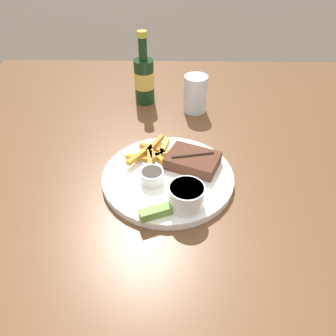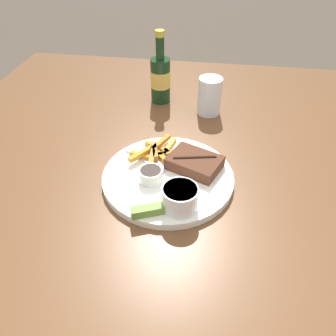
# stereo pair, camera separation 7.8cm
# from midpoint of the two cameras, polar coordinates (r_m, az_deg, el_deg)

# --- Properties ---
(ground_plane) EXTENTS (12.00, 12.00, 0.00)m
(ground_plane) POSITION_cam_midpoint_polar(r_m,az_deg,el_deg) (1.40, -1.76, -24.97)
(ground_plane) COLOR #4C4238
(dining_table) EXTENTS (1.42, 1.51, 0.73)m
(dining_table) POSITION_cam_midpoint_polar(r_m,az_deg,el_deg) (0.84, -2.65, -5.12)
(dining_table) COLOR brown
(dining_table) RESTS_ON ground_plane
(dinner_plate) EXTENTS (0.32, 0.32, 0.02)m
(dinner_plate) POSITION_cam_midpoint_polar(r_m,az_deg,el_deg) (0.80, -2.79, -1.72)
(dinner_plate) COLOR white
(dinner_plate) RESTS_ON dining_table
(steak_portion) EXTENTS (0.15, 0.13, 0.03)m
(steak_portion) POSITION_cam_midpoint_polar(r_m,az_deg,el_deg) (0.81, 1.57, 1.21)
(steak_portion) COLOR #512D1E
(steak_portion) RESTS_ON dinner_plate
(fries_pile) EXTENTS (0.12, 0.15, 0.02)m
(fries_pile) POSITION_cam_midpoint_polar(r_m,az_deg,el_deg) (0.84, -5.51, 2.51)
(fries_pile) COLOR orange
(fries_pile) RESTS_ON dinner_plate
(coleslaw_cup) EXTENTS (0.08, 0.08, 0.05)m
(coleslaw_cup) POSITION_cam_midpoint_polar(r_m,az_deg,el_deg) (0.69, 0.03, -4.94)
(coleslaw_cup) COLOR white
(coleslaw_cup) RESTS_ON dinner_plate
(dipping_sauce_cup) EXTENTS (0.06, 0.06, 0.03)m
(dipping_sauce_cup) POSITION_cam_midpoint_polar(r_m,az_deg,el_deg) (0.76, -5.72, -1.54)
(dipping_sauce_cup) COLOR silver
(dipping_sauce_cup) RESTS_ON dinner_plate
(pickle_spear) EXTENTS (0.08, 0.05, 0.02)m
(pickle_spear) POSITION_cam_midpoint_polar(r_m,az_deg,el_deg) (0.69, -5.32, -7.78)
(pickle_spear) COLOR olive
(pickle_spear) RESTS_ON dinner_plate
(fork_utensil) EXTENTS (0.12, 0.08, 0.00)m
(fork_utensil) POSITION_cam_midpoint_polar(r_m,az_deg,el_deg) (0.83, -7.50, 1.02)
(fork_utensil) COLOR #B7B7BC
(fork_utensil) RESTS_ON dinner_plate
(beer_bottle) EXTENTS (0.06, 0.06, 0.23)m
(beer_bottle) POSITION_cam_midpoint_polar(r_m,az_deg,el_deg) (1.10, -6.27, 15.17)
(beer_bottle) COLOR #143319
(beer_bottle) RESTS_ON dining_table
(drinking_glass) EXTENTS (0.07, 0.07, 0.12)m
(drinking_glass) POSITION_cam_midpoint_polar(r_m,az_deg,el_deg) (1.05, 2.63, 12.70)
(drinking_glass) COLOR silver
(drinking_glass) RESTS_ON dining_table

